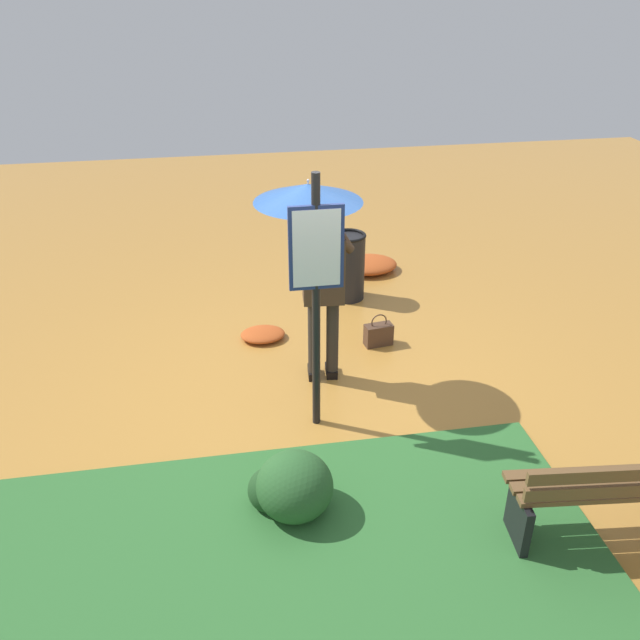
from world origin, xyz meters
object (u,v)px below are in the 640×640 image
person_with_umbrella (315,232)px  info_sign_post (316,277)px  handbag (378,334)px  trash_bin (348,266)px  park_bench (611,494)px

person_with_umbrella → info_sign_post: (0.11, 0.71, -0.11)m
info_sign_post → handbag: size_ratio=6.22×
person_with_umbrella → info_sign_post: size_ratio=0.89×
trash_bin → person_with_umbrella: bearing=68.2°
info_sign_post → park_bench: (-1.80, 1.68, -1.04)m
person_with_umbrella → handbag: size_ratio=5.53×
person_with_umbrella → handbag: person_with_umbrella is taller
person_with_umbrella → park_bench: bearing=125.2°
person_with_umbrella → info_sign_post: info_sign_post is taller
park_bench → trash_bin: size_ratio=1.68×
person_with_umbrella → trash_bin: (-0.69, -1.73, -1.13)m
person_with_umbrella → trash_bin: person_with_umbrella is taller
person_with_umbrella → handbag: (-0.78, -0.54, -1.42)m
handbag → trash_bin: (0.09, -1.18, 0.29)m
park_bench → person_with_umbrella: bearing=-54.8°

